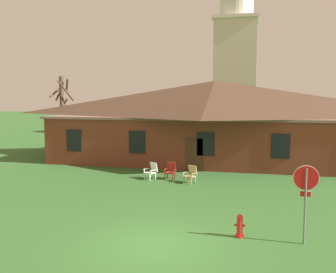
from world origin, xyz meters
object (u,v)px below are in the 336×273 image
object	(u,v)px
stop_sign	(306,189)
fire_hydrant	(240,226)
lawn_chair_by_porch	(152,171)
lawn_chair_near_door	(171,170)
lawn_chair_left_end	(191,174)

from	to	relation	value
stop_sign	fire_hydrant	distance (m)	2.50
lawn_chair_by_porch	fire_hydrant	distance (m)	9.61
lawn_chair_near_door	lawn_chair_left_end	xyz separation A→B (m)	(1.31, -0.73, 0.00)
lawn_chair_by_porch	stop_sign	bearing A→B (deg)	-47.75
lawn_chair_near_door	lawn_chair_left_end	bearing A→B (deg)	-29.13
stop_sign	lawn_chair_left_end	world-z (taller)	stop_sign
lawn_chair_near_door	fire_hydrant	distance (m)	9.33
lawn_chair_near_door	lawn_chair_left_end	world-z (taller)	same
fire_hydrant	lawn_chair_near_door	bearing A→B (deg)	117.31
stop_sign	fire_hydrant	size ratio (longest dim) A/B	3.25
stop_sign	lawn_chair_left_end	bearing A→B (deg)	123.06
lawn_chair_by_porch	lawn_chair_near_door	world-z (taller)	same
lawn_chair_near_door	fire_hydrant	world-z (taller)	lawn_chair_near_door
lawn_chair_by_porch	lawn_chair_left_end	bearing A→B (deg)	-10.24
stop_sign	fire_hydrant	world-z (taller)	stop_sign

